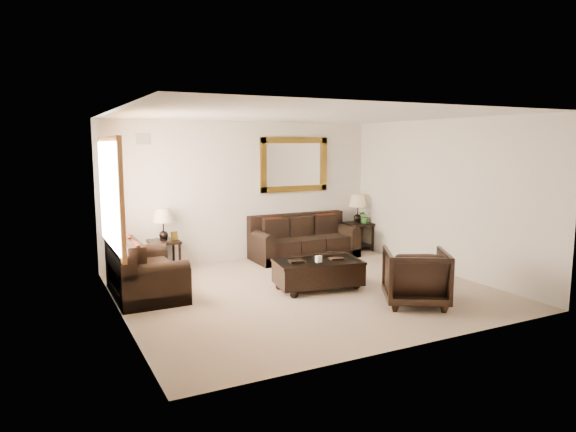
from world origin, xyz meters
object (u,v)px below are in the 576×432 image
end_table_right (358,214)px  coffee_table (318,271)px  sofa (303,242)px  armchair (416,274)px  end_table_left (164,230)px  loveseat (142,274)px

end_table_right → coffee_table: end_table_right is taller
sofa → armchair: bearing=-90.4°
end_table_right → armchair: size_ratio=1.37×
coffee_table → armchair: armchair is taller
end_table_left → coffee_table: end_table_left is taller
armchair → coffee_table: bearing=-26.3°
end_table_left → armchair: bearing=-52.0°
coffee_table → armchair: size_ratio=1.64×
loveseat → coffee_table: size_ratio=1.11×
end_table_left → armchair: size_ratio=1.30×
end_table_right → armchair: (-1.40, -3.49, -0.35)m
sofa → end_table_right: (1.38, 0.10, 0.47)m
loveseat → end_table_left: bearing=-26.2°
sofa → end_table_left: bearing=177.6°
loveseat → coffee_table: 2.69m
end_table_right → end_table_left: bearing=179.8°
end_table_left → end_table_right: 4.14m
end_table_left → armchair: end_table_left is taller
loveseat → end_table_right: size_ratio=1.33×
coffee_table → armchair: (0.84, -1.30, 0.16)m
end_table_left → armchair: (2.74, -3.50, -0.31)m
loveseat → end_table_left: (0.65, 1.32, 0.41)m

